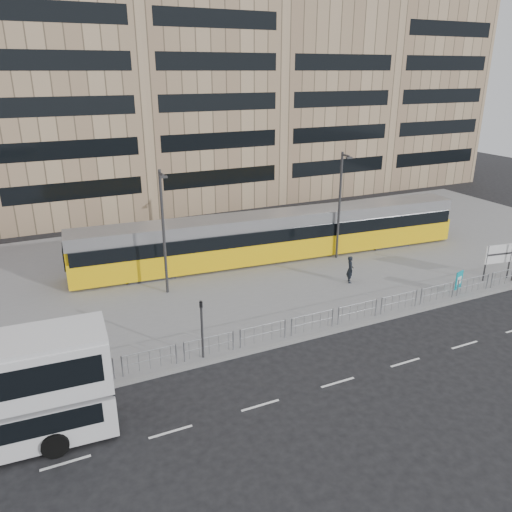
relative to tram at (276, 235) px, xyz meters
name	(u,v)px	position (x,y,z in m)	size (l,w,h in m)	color
ground	(327,335)	(-2.77, -11.58, -1.93)	(120.00, 120.00, 0.00)	black
plaza	(241,262)	(-2.77, 0.42, -1.85)	(64.00, 24.00, 0.15)	slate
kerb	(327,333)	(-2.77, -11.53, -1.85)	(64.00, 0.25, 0.17)	gray
building_row	(169,78)	(-1.22, 22.69, 10.98)	(70.40, 18.40, 31.20)	maroon
pedestrian_barrier	(353,308)	(-0.77, -11.08, -0.95)	(32.07, 0.07, 1.10)	#999CA2
road_markings	(389,367)	(-1.77, -15.58, -1.92)	(62.00, 0.12, 0.01)	white
tram	(276,235)	(0.00, 0.00, 0.00)	(30.20, 5.18, 3.54)	yellow
station_sign	(499,256)	(11.72, -10.14, -0.04)	(2.16, 0.43, 2.50)	#2D2D30
ad_panel	(459,280)	(7.64, -10.73, -0.90)	(0.78, 0.28, 1.50)	#2D2D30
pedestrian	(350,269)	(2.34, -6.32, -0.84)	(0.68, 0.45, 1.87)	black
traffic_light_west	(202,322)	(-9.80, -11.08, 0.20)	(0.22, 0.24, 3.10)	#2D2D30
lamp_post_west	(164,228)	(-9.29, -2.76, 2.59)	(0.45, 1.04, 7.98)	#2D2D30
lamp_post_east	(340,202)	(4.20, -2.01, 2.62)	(0.45, 1.04, 8.05)	#2D2D30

